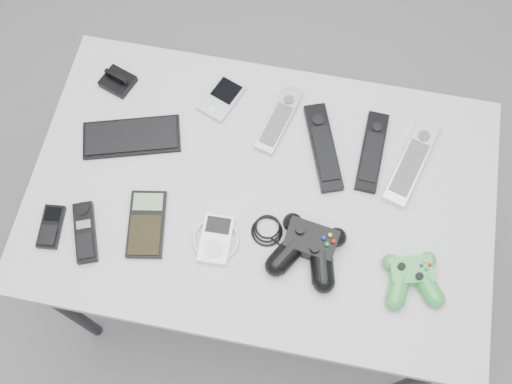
% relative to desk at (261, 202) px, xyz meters
% --- Properties ---
extents(floor, '(3.50, 3.50, 0.00)m').
position_rel_desk_xyz_m(floor, '(0.08, 0.06, -0.66)').
color(floor, slate).
rests_on(floor, ground).
extents(desk, '(1.08, 0.70, 0.73)m').
position_rel_desk_xyz_m(desk, '(0.00, 0.00, 0.00)').
color(desk, '#A4A5A7').
rests_on(desk, floor).
extents(pda_keyboard, '(0.25, 0.16, 0.01)m').
position_rel_desk_xyz_m(pda_keyboard, '(-0.33, 0.08, 0.07)').
color(pda_keyboard, black).
rests_on(pda_keyboard, desk).
extents(dock_bracket, '(0.09, 0.09, 0.04)m').
position_rel_desk_xyz_m(dock_bracket, '(-0.41, 0.22, 0.08)').
color(dock_bracket, black).
rests_on(dock_bracket, desk).
extents(pda, '(0.11, 0.13, 0.02)m').
position_rel_desk_xyz_m(pda, '(-0.14, 0.22, 0.07)').
color(pda, '#ADAEB5').
rests_on(pda, desk).
extents(remote_silver_a, '(0.09, 0.20, 0.02)m').
position_rel_desk_xyz_m(remote_silver_a, '(0.01, 0.19, 0.07)').
color(remote_silver_a, '#ADAEB5').
rests_on(remote_silver_a, desk).
extents(remote_black_a, '(0.13, 0.23, 0.02)m').
position_rel_desk_xyz_m(remote_black_a, '(0.12, 0.14, 0.07)').
color(remote_black_a, black).
rests_on(remote_black_a, desk).
extents(remote_black_b, '(0.06, 0.21, 0.02)m').
position_rel_desk_xyz_m(remote_black_b, '(0.24, 0.15, 0.07)').
color(remote_black_b, black).
rests_on(remote_black_b, desk).
extents(remote_silver_b, '(0.12, 0.24, 0.02)m').
position_rel_desk_xyz_m(remote_silver_b, '(0.34, 0.14, 0.08)').
color(remote_silver_b, silver).
rests_on(remote_silver_b, desk).
extents(mobile_phone, '(0.06, 0.11, 0.02)m').
position_rel_desk_xyz_m(mobile_phone, '(-0.45, -0.18, 0.07)').
color(mobile_phone, black).
rests_on(mobile_phone, desk).
extents(cordless_handset, '(0.09, 0.15, 0.02)m').
position_rel_desk_xyz_m(cordless_handset, '(-0.37, -0.18, 0.07)').
color(cordless_handset, black).
rests_on(cordless_handset, desk).
extents(calculator, '(0.11, 0.17, 0.02)m').
position_rel_desk_xyz_m(calculator, '(-0.24, -0.13, 0.07)').
color(calculator, black).
rests_on(calculator, desk).
extents(mp3_player, '(0.11, 0.12, 0.02)m').
position_rel_desk_xyz_m(mp3_player, '(-0.08, -0.14, 0.07)').
color(mp3_player, white).
rests_on(mp3_player, desk).
extents(controller_black, '(0.29, 0.21, 0.05)m').
position_rel_desk_xyz_m(controller_black, '(0.13, -0.12, 0.09)').
color(controller_black, black).
rests_on(controller_black, desk).
extents(controller_green, '(0.16, 0.16, 0.04)m').
position_rel_desk_xyz_m(controller_green, '(0.36, -0.14, 0.08)').
color(controller_green, '#238136').
rests_on(controller_green, desk).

